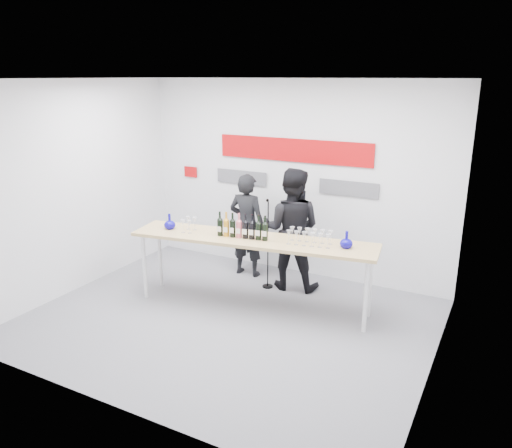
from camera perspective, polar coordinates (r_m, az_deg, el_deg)
name	(u,v)px	position (r m, az deg, el deg)	size (l,w,h in m)	color
ground	(228,321)	(6.56, -3.22, -10.96)	(5.00, 5.00, 0.00)	slate
back_wall	(293,179)	(7.75, 4.25, 5.15)	(5.00, 0.04, 3.00)	silver
signage	(289,159)	(7.69, 3.83, 7.39)	(3.38, 0.02, 0.79)	#AB070A
tasting_table	(252,243)	(6.58, -0.41, -2.23)	(3.34, 1.15, 0.98)	tan
wine_bottles	(242,226)	(6.52, -1.59, -0.21)	(0.71, 0.18, 0.33)	black
decanter_left	(170,221)	(7.02, -9.85, 0.31)	(0.16, 0.16, 0.21)	#0D0789
decanter_right	(346,240)	(6.26, 10.30, -1.76)	(0.16, 0.16, 0.21)	#0D0789
glasses_left	(189,225)	(6.88, -7.67, -0.09)	(0.19, 0.24, 0.18)	silver
glasses_right	(310,237)	(6.33, 6.14, -1.52)	(0.58, 0.30, 0.18)	silver
presenter_left	(247,225)	(7.72, -1.03, -0.13)	(0.59, 0.39, 1.62)	black
presenter_right	(291,229)	(7.24, 4.06, -0.59)	(0.87, 0.68, 1.79)	black
mic_stand	(268,261)	(7.36, 1.35, -4.24)	(0.16, 0.16, 1.36)	black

